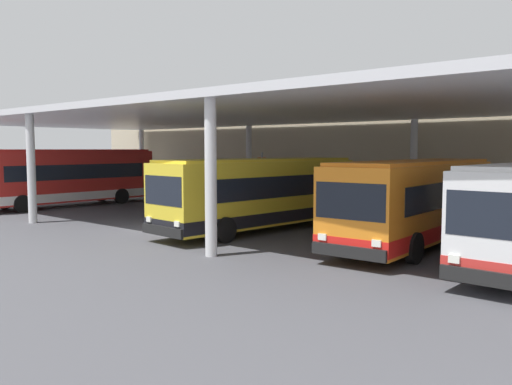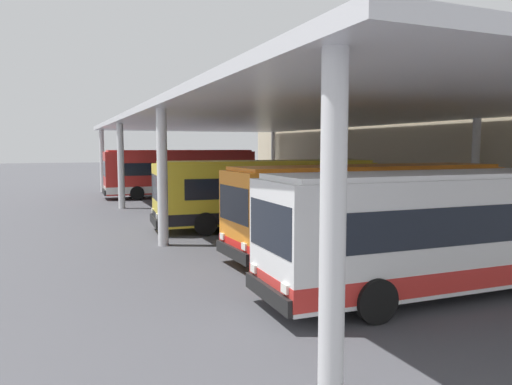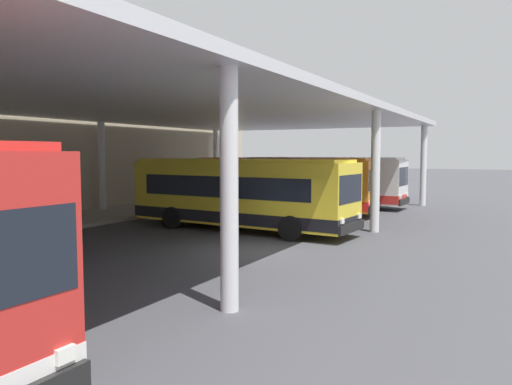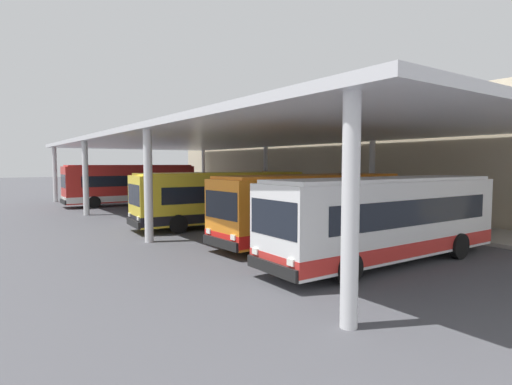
{
  "view_description": "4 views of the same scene",
  "coord_description": "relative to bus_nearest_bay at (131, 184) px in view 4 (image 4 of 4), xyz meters",
  "views": [
    {
      "loc": [
        18.65,
        -14.82,
        3.6
      ],
      "look_at": [
        2.19,
        4.49,
        1.49
      ],
      "focal_mm": 36.95,
      "sensor_mm": 36.0,
      "label": 1
    },
    {
      "loc": [
        24.7,
        -6.33,
        3.81
      ],
      "look_at": [
        3.0,
        2.71,
        1.6
      ],
      "focal_mm": 34.11,
      "sensor_mm": 36.0,
      "label": 2
    },
    {
      "loc": [
        -15.28,
        -7.96,
        3.42
      ],
      "look_at": [
        6.0,
        3.26,
        1.52
      ],
      "focal_mm": 34.9,
      "sensor_mm": 36.0,
      "label": 3
    },
    {
      "loc": [
        24.63,
        -9.4,
        3.69
      ],
      "look_at": [
        7.41,
        2.79,
        2.2
      ],
      "focal_mm": 28.71,
      "sensor_mm": 36.0,
      "label": 4
    }
  ],
  "objects": [
    {
      "name": "ground_plane",
      "position": [
        11.8,
        -2.64,
        -1.84
      ],
      "size": [
        200.0,
        200.0,
        0.0
      ],
      "primitive_type": "plane",
      "color": "#47474C"
    },
    {
      "name": "platform_kerb",
      "position": [
        11.8,
        9.11,
        -1.75
      ],
      "size": [
        42.0,
        4.5,
        0.18
      ],
      "primitive_type": "cube",
      "color": "#A39E93",
      "rests_on": "ground"
    },
    {
      "name": "station_building_facade",
      "position": [
        11.8,
        12.36,
        2.27
      ],
      "size": [
        48.0,
        1.6,
        8.23
      ],
      "primitive_type": "cube",
      "color": "#C1B293",
      "rests_on": "ground"
    },
    {
      "name": "canopy_shelter",
      "position": [
        11.8,
        2.86,
        3.47
      ],
      "size": [
        40.0,
        17.0,
        5.55
      ],
      "color": "silver",
      "rests_on": "ground"
    },
    {
      "name": "bus_nearest_bay",
      "position": [
        0.0,
        0.0,
        0.0
      ],
      "size": [
        2.92,
        11.39,
        3.57
      ],
      "color": "red",
      "rests_on": "ground"
    },
    {
      "name": "bus_second_bay",
      "position": [
        15.6,
        0.28,
        -0.19
      ],
      "size": [
        3.32,
        10.69,
        3.17
      ],
      "color": "yellow",
      "rests_on": "ground"
    },
    {
      "name": "bus_middle_bay",
      "position": [
        22.32,
        1.3,
        -0.19
      ],
      "size": [
        3.0,
        10.62,
        3.17
      ],
      "color": "orange",
      "rests_on": "ground"
    },
    {
      "name": "bus_far_bay",
      "position": [
        26.91,
        0.6,
        -0.19
      ],
      "size": [
        2.89,
        10.58,
        3.17
      ],
      "color": "white",
      "rests_on": "ground"
    },
    {
      "name": "bench_waiting",
      "position": [
        1.69,
        9.17,
        -1.18
      ],
      "size": [
        1.8,
        0.45,
        0.92
      ],
      "color": "#383D47",
      "rests_on": "platform_kerb"
    },
    {
      "name": "trash_bin",
      "position": [
        -2.29,
        8.81,
        -1.16
      ],
      "size": [
        0.52,
        0.52,
        0.98
      ],
      "color": "#236638",
      "rests_on": "platform_kerb"
    },
    {
      "name": "banner_sign",
      "position": [
        8.99,
        8.3,
        0.14
      ],
      "size": [
        0.7,
        0.12,
        3.2
      ],
      "color": "#B2B2B7",
      "rests_on": "platform_kerb"
    }
  ]
}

